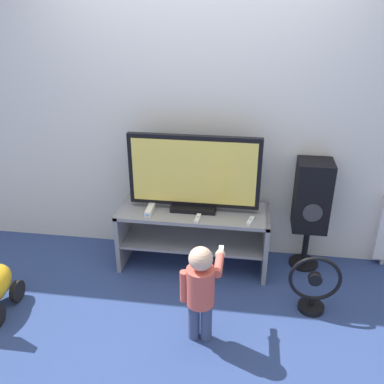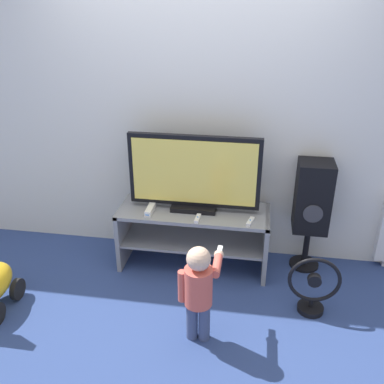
{
  "view_description": "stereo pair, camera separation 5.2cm",
  "coord_description": "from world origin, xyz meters",
  "px_view_note": "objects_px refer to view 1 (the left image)",
  "views": [
    {
      "loc": [
        0.44,
        -2.9,
        2.21
      ],
      "look_at": [
        0.0,
        0.14,
        0.75
      ],
      "focal_mm": 40.0,
      "sensor_mm": 36.0,
      "label": 1
    },
    {
      "loc": [
        0.49,
        -2.89,
        2.21
      ],
      "look_at": [
        0.0,
        0.14,
        0.75
      ],
      "focal_mm": 40.0,
      "sensor_mm": 36.0,
      "label": 2
    }
  ],
  "objects_px": {
    "remote_primary": "(250,221)",
    "remote_secondary": "(198,218)",
    "child": "(201,286)",
    "television": "(194,174)",
    "floor_fan": "(314,286)",
    "speaker_tower": "(312,199)",
    "game_console": "(150,210)"
  },
  "relations": [
    {
      "from": "remote_primary",
      "to": "remote_secondary",
      "type": "distance_m",
      "value": 0.42
    },
    {
      "from": "remote_secondary",
      "to": "child",
      "type": "xyz_separation_m",
      "value": [
        0.12,
        -0.71,
        -0.11
      ]
    },
    {
      "from": "television",
      "to": "floor_fan",
      "type": "xyz_separation_m",
      "value": [
        0.97,
        -0.49,
        -0.64
      ]
    },
    {
      "from": "remote_primary",
      "to": "child",
      "type": "distance_m",
      "value": 0.8
    },
    {
      "from": "television",
      "to": "remote_primary",
      "type": "height_order",
      "value": "television"
    },
    {
      "from": "floor_fan",
      "to": "remote_primary",
      "type": "bearing_deg",
      "value": 146.38
    },
    {
      "from": "floor_fan",
      "to": "speaker_tower",
      "type": "bearing_deg",
      "value": 90.37
    },
    {
      "from": "game_console",
      "to": "speaker_tower",
      "type": "height_order",
      "value": "speaker_tower"
    },
    {
      "from": "game_console",
      "to": "remote_primary",
      "type": "relative_size",
      "value": 1.37
    },
    {
      "from": "speaker_tower",
      "to": "floor_fan",
      "type": "distance_m",
      "value": 0.74
    },
    {
      "from": "remote_secondary",
      "to": "child",
      "type": "height_order",
      "value": "child"
    },
    {
      "from": "game_console",
      "to": "child",
      "type": "height_order",
      "value": "child"
    },
    {
      "from": "floor_fan",
      "to": "remote_secondary",
      "type": "bearing_deg",
      "value": 161.2
    },
    {
      "from": "television",
      "to": "remote_primary",
      "type": "bearing_deg",
      "value": -18.49
    },
    {
      "from": "television",
      "to": "speaker_tower",
      "type": "bearing_deg",
      "value": 6.46
    },
    {
      "from": "remote_secondary",
      "to": "floor_fan",
      "type": "height_order",
      "value": "remote_secondary"
    },
    {
      "from": "game_console",
      "to": "child",
      "type": "bearing_deg",
      "value": -55.92
    },
    {
      "from": "television",
      "to": "remote_secondary",
      "type": "distance_m",
      "value": 0.36
    },
    {
      "from": "remote_primary",
      "to": "child",
      "type": "bearing_deg",
      "value": -112.53
    },
    {
      "from": "child",
      "to": "speaker_tower",
      "type": "distance_m",
      "value": 1.29
    },
    {
      "from": "television",
      "to": "speaker_tower",
      "type": "height_order",
      "value": "television"
    },
    {
      "from": "floor_fan",
      "to": "child",
      "type": "bearing_deg",
      "value": -153.33
    },
    {
      "from": "television",
      "to": "speaker_tower",
      "type": "xyz_separation_m",
      "value": [
        0.97,
        0.11,
        -0.21
      ]
    },
    {
      "from": "remote_secondary",
      "to": "speaker_tower",
      "type": "distance_m",
      "value": 0.96
    },
    {
      "from": "game_console",
      "to": "speaker_tower",
      "type": "bearing_deg",
      "value": 9.73
    },
    {
      "from": "remote_secondary",
      "to": "game_console",
      "type": "bearing_deg",
      "value": 171.59
    },
    {
      "from": "remote_secondary",
      "to": "floor_fan",
      "type": "xyz_separation_m",
      "value": [
        0.91,
        -0.31,
        -0.33
      ]
    },
    {
      "from": "game_console",
      "to": "speaker_tower",
      "type": "xyz_separation_m",
      "value": [
        1.32,
        0.23,
        0.09
      ]
    },
    {
      "from": "child",
      "to": "speaker_tower",
      "type": "xyz_separation_m",
      "value": [
        0.79,
        1.0,
        0.21
      ]
    },
    {
      "from": "game_console",
      "to": "remote_secondary",
      "type": "height_order",
      "value": "game_console"
    },
    {
      "from": "television",
      "to": "remote_primary",
      "type": "distance_m",
      "value": 0.59
    },
    {
      "from": "remote_primary",
      "to": "floor_fan",
      "type": "relative_size",
      "value": 0.28
    }
  ]
}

